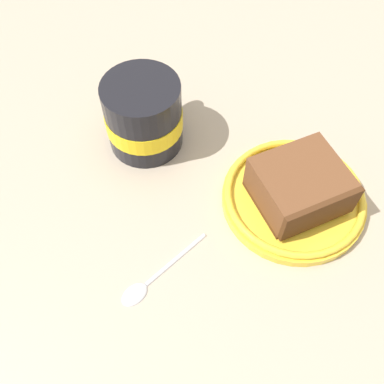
% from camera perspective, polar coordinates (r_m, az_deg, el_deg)
% --- Properties ---
extents(ground_plane, '(1.54, 1.54, 0.03)m').
position_cam_1_polar(ground_plane, '(0.55, 8.98, 2.20)').
color(ground_plane, tan).
extents(small_plate, '(0.16, 0.16, 0.02)m').
position_cam_1_polar(small_plate, '(0.51, 12.96, -0.67)').
color(small_plate, yellow).
rests_on(small_plate, ground_plane).
extents(cake_slice, '(0.12, 0.12, 0.05)m').
position_cam_1_polar(cake_slice, '(0.49, 13.69, 0.71)').
color(cake_slice, '#472814').
rests_on(cake_slice, small_plate).
extents(tea_mug, '(0.12, 0.09, 0.09)m').
position_cam_1_polar(tea_mug, '(0.53, -6.20, 9.83)').
color(tea_mug, black).
rests_on(tea_mug, ground_plane).
extents(teaspoon, '(0.11, 0.06, 0.01)m').
position_cam_1_polar(teaspoon, '(0.46, -5.76, -11.49)').
color(teaspoon, silver).
rests_on(teaspoon, ground_plane).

